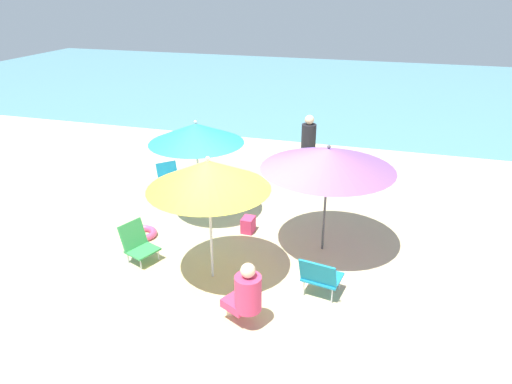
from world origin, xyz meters
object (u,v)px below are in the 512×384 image
object	(u,v)px
swim_ring	(143,233)
beach_bag	(248,225)
beach_chair_a	(138,243)
beach_chair_b	(170,178)
beach_chair_c	(320,276)
umbrella_purple	(328,159)
umbrella_teal	(196,133)
person_b	(246,294)
umbrella_yellow	(208,175)
person_a	(308,152)

from	to	relation	value
swim_ring	beach_bag	bearing A→B (deg)	22.06
beach_chair_a	swim_ring	bearing A→B (deg)	136.30
beach_chair_b	beach_chair_c	distance (m)	4.64
beach_chair_a	umbrella_purple	bearing A→B (deg)	44.53
beach_chair_c	umbrella_teal	bearing A→B (deg)	64.47
person_b	swim_ring	world-z (taller)	person_b
umbrella_purple	beach_chair_b	distance (m)	4.04
beach_chair_a	person_b	world-z (taller)	person_b
umbrella_yellow	swim_ring	bearing A→B (deg)	153.98
beach_chair_a	beach_chair_c	world-z (taller)	beach_chair_c
beach_chair_a	person_b	bearing A→B (deg)	-3.72
beach_chair_b	beach_bag	size ratio (longest dim) A/B	2.57
beach_chair_b	umbrella_purple	bearing A→B (deg)	22.39
beach_chair_a	person_a	distance (m)	4.34
beach_bag	swim_ring	bearing A→B (deg)	-157.94
umbrella_yellow	umbrella_purple	distance (m)	2.00
person_a	beach_bag	world-z (taller)	person_a
beach_chair_c	swim_ring	distance (m)	3.47
umbrella_teal	beach_chair_c	bearing A→B (deg)	-35.33
umbrella_purple	umbrella_teal	distance (m)	2.54
person_b	beach_bag	bearing A→B (deg)	-46.38
umbrella_yellow	umbrella_teal	world-z (taller)	umbrella_yellow
beach_chair_b	umbrella_teal	bearing A→B (deg)	4.40
beach_chair_a	beach_bag	size ratio (longest dim) A/B	2.27
umbrella_yellow	umbrella_teal	bearing A→B (deg)	118.06
umbrella_teal	beach_bag	bearing A→B (deg)	-15.98
swim_ring	beach_bag	world-z (taller)	beach_bag
umbrella_purple	person_b	xyz separation A→B (m)	(-0.67, -2.24, -1.15)
umbrella_yellow	beach_bag	size ratio (longest dim) A/B	7.05
beach_chair_b	swim_ring	world-z (taller)	beach_chair_b
umbrella_yellow	swim_ring	distance (m)	2.49
umbrella_purple	beach_chair_a	size ratio (longest dim) A/B	3.40
beach_chair_c	person_a	size ratio (longest dim) A/B	0.41
beach_chair_a	beach_chair_c	bearing A→B (deg)	18.70
umbrella_purple	beach_chair_b	bearing A→B (deg)	158.37
swim_ring	beach_chair_a	bearing A→B (deg)	-65.37
beach_chair_c	person_a	distance (m)	4.08
umbrella_yellow	person_b	bearing A→B (deg)	-47.82
beach_chair_a	beach_bag	distance (m)	2.03
umbrella_purple	beach_chair_c	distance (m)	1.88
beach_chair_b	person_b	distance (m)	4.66
umbrella_purple	swim_ring	world-z (taller)	umbrella_purple
beach_chair_b	swim_ring	xyz separation A→B (m)	(0.38, -1.91, -0.27)
beach_chair_b	person_b	size ratio (longest dim) A/B	0.75
beach_chair_c	umbrella_purple	bearing A→B (deg)	17.08
umbrella_yellow	umbrella_purple	world-z (taller)	umbrella_yellow
person_a	swim_ring	size ratio (longest dim) A/B	3.25
beach_chair_c	person_b	world-z (taller)	person_b
person_b	swim_ring	xyz separation A→B (m)	(-2.51, 1.74, -0.43)
beach_chair_a	person_a	size ratio (longest dim) A/B	0.39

